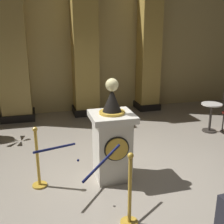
# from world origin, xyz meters

# --- Properties ---
(ground_plane) EXTENTS (10.25, 10.25, 0.00)m
(ground_plane) POSITION_xyz_m (0.00, 0.00, 0.00)
(ground_plane) COLOR #9E9384
(back_wall) EXTENTS (10.25, 0.16, 3.95)m
(back_wall) POSITION_xyz_m (0.00, 4.35, 1.97)
(back_wall) COLOR tan
(back_wall) RESTS_ON ground_plane
(pedestal_clock) EXTENTS (0.71, 0.71, 1.75)m
(pedestal_clock) POSITION_xyz_m (-0.23, 0.01, 0.70)
(pedestal_clock) COLOR silver
(pedestal_clock) RESTS_ON ground_plane
(stanchion_near) EXTENTS (0.24, 0.24, 1.04)m
(stanchion_near) POSITION_xyz_m (-1.47, 0.04, 0.36)
(stanchion_near) COLOR gold
(stanchion_near) RESTS_ON ground_plane
(stanchion_far) EXTENTS (0.24, 0.24, 1.04)m
(stanchion_far) POSITION_xyz_m (-0.33, -1.22, 0.36)
(stanchion_far) COLOR gold
(stanchion_far) RESTS_ON ground_plane
(velvet_rope) EXTENTS (1.23, 1.23, 0.22)m
(velvet_rope) POSITION_xyz_m (-0.90, -0.59, 0.79)
(velvet_rope) COLOR #141947
(column_left) EXTENTS (0.96, 0.96, 3.79)m
(column_left) POSITION_xyz_m (-1.99, 3.93, 1.88)
(column_left) COLOR black
(column_left) RESTS_ON ground_plane
(column_right) EXTENTS (0.72, 0.72, 3.79)m
(column_right) POSITION_xyz_m (1.99, 3.93, 1.88)
(column_right) COLOR black
(column_right) RESTS_ON ground_plane
(column_centre_rear) EXTENTS (0.84, 0.84, 3.79)m
(column_centre_rear) POSITION_xyz_m (0.00, 3.93, 1.88)
(column_centre_rear) COLOR black
(column_centre_rear) RESTS_ON ground_plane
(cafe_table) EXTENTS (0.50, 0.50, 0.73)m
(cafe_table) POSITION_xyz_m (2.73, 1.55, 0.46)
(cafe_table) COLOR #332D28
(cafe_table) RESTS_ON ground_plane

